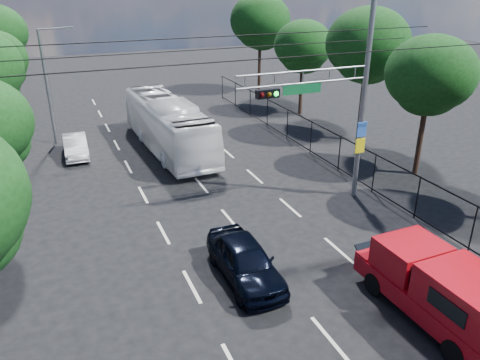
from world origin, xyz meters
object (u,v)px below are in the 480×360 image
signal_mast (342,91)px  navy_hatchback (245,261)px  white_van (76,146)px  red_pickup (441,289)px  white_bus (168,125)px

signal_mast → navy_hatchback: 8.91m
signal_mast → white_van: (-10.78, 10.96, -4.63)m
signal_mast → navy_hatchback: signal_mast is taller
navy_hatchback → signal_mast: bearing=34.0°
red_pickup → white_bus: bearing=101.0°
navy_hatchback → white_bus: size_ratio=0.38×
navy_hatchback → white_bus: 14.35m
signal_mast → white_van: size_ratio=2.55×
navy_hatchback → white_bus: white_bus is taller
red_pickup → white_bus: (-3.60, 18.56, 0.42)m
navy_hatchback → white_van: (-4.39, 15.21, -0.12)m
signal_mast → white_bus: size_ratio=0.85×
navy_hatchback → white_van: size_ratio=1.15×
signal_mast → navy_hatchback: bearing=-146.4°
white_bus → white_van: (-5.42, 0.92, -0.95)m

